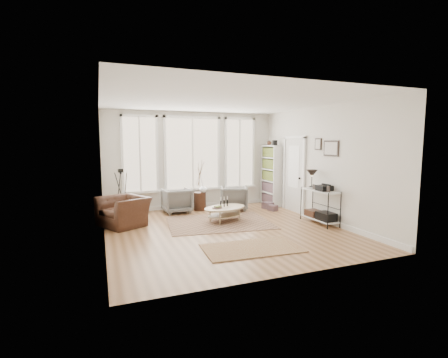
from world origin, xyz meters
name	(u,v)px	position (x,y,z in m)	size (l,w,h in m)	color
room	(226,168)	(0.02, 0.03, 1.43)	(5.50, 5.54, 2.90)	#A0734C
bay_window	(193,155)	(0.00, 2.71, 1.61)	(4.14, 0.12, 2.24)	tan
door	(294,173)	(2.57, 1.15, 1.12)	(0.09, 1.06, 2.22)	silver
bookcase	(271,175)	(2.44, 2.23, 0.96)	(0.31, 0.85, 2.06)	white
low_shelf	(320,203)	(2.38, -0.30, 0.51)	(0.38, 1.08, 1.30)	white
wall_art	(328,147)	(2.58, -0.27, 1.88)	(0.04, 0.88, 0.44)	black
rug_main	(219,222)	(0.09, 0.65, 0.01)	(2.50, 1.88, 0.01)	brown
rug_runner	(252,248)	(-0.01, -1.42, 0.01)	(1.83, 1.02, 0.01)	brown
coffee_table	(225,210)	(0.26, 0.72, 0.29)	(1.36, 1.12, 0.54)	tan
armchair_left	(177,200)	(-0.63, 2.20, 0.35)	(0.74, 0.76, 0.69)	slate
armchair_right	(234,198)	(1.04, 1.96, 0.35)	(0.75, 0.77, 0.70)	slate
side_table	(200,186)	(0.08, 2.27, 0.72)	(0.36, 0.36, 1.49)	#3D2318
vase	(203,188)	(0.17, 2.23, 0.65)	(0.23, 0.23, 0.24)	silver
accent_chair	(123,211)	(-2.15, 1.23, 0.35)	(0.94, 1.07, 0.70)	#3D2318
tripod_camera	(121,195)	(-2.12, 2.21, 0.60)	(0.46, 0.46, 1.29)	black
book_stack_near	(268,206)	(2.05, 1.73, 0.10)	(0.24, 0.30, 0.19)	brown
book_stack_far	(273,208)	(2.05, 1.43, 0.08)	(0.20, 0.26, 0.17)	brown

